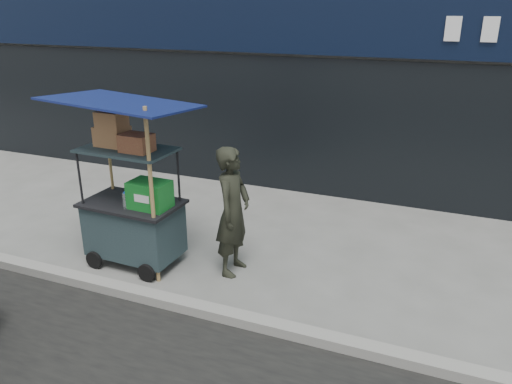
% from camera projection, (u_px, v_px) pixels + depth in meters
% --- Properties ---
extents(ground, '(80.00, 80.00, 0.00)m').
position_uv_depth(ground, '(205.00, 303.00, 5.77)').
color(ground, '#5F5F5B').
rests_on(ground, ground).
extents(curb, '(80.00, 0.18, 0.12)m').
position_uv_depth(curb, '(197.00, 308.00, 5.58)').
color(curb, gray).
rests_on(curb, ground).
extents(vendor_cart, '(1.69, 1.23, 2.24)m').
position_uv_depth(vendor_cart, '(133.00, 208.00, 6.40)').
color(vendor_cart, '#1A272C').
rests_on(vendor_cart, ground).
extents(vendor_man, '(0.40, 0.61, 1.66)m').
position_uv_depth(vendor_man, '(233.00, 212.00, 6.19)').
color(vendor_man, black).
rests_on(vendor_man, ground).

